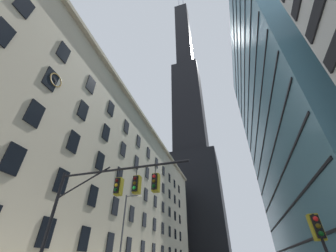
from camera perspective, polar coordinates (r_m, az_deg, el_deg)
name	(u,v)px	position (r m, az deg, el deg)	size (l,w,h in m)	color
station_building	(117,191)	(42.59, -14.17, -17.15)	(13.22, 68.62, 27.61)	#BCAF93
dark_skyscraper	(190,128)	(107.31, 6.28, -0.45)	(22.35, 22.35, 205.95)	black
glass_office_midrise	(304,104)	(46.27, 33.89, 5.16)	(17.88, 40.54, 53.76)	teal
traffic_signal_mast	(111,196)	(13.21, -15.77, -18.30)	(8.88, 0.63, 6.94)	black
traffic_light_near_right	(319,232)	(11.65, 36.57, -22.74)	(0.40, 0.63, 3.52)	black
street_lamppost	(125,228)	(25.43, -11.97, -26.19)	(2.07, 0.32, 8.61)	#47474C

